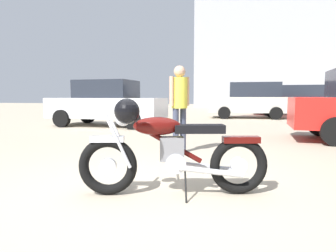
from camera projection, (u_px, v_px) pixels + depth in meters
The scene contains 7 objects.
ground_plane at pixel (156, 190), 3.39m from camera, with size 80.00×80.00×0.00m, color tan.
vintage_motorcycle at pixel (169, 151), 3.16m from camera, with size 2.04×0.85×1.07m.
bystander at pixel (180, 100), 5.53m from camera, with size 0.32×0.37×1.66m.
red_hatchback_near at pixel (250, 100), 14.69m from camera, with size 3.96×1.95×1.78m.
dark_sedan_left at pixel (107, 103), 10.73m from camera, with size 4.26×2.05×1.67m.
pale_sedan_back at pixel (295, 99), 17.06m from camera, with size 4.70×1.97×1.74m.
industrial_building at pixel (286, 54), 31.98m from camera, with size 19.51×13.12×25.08m.
Camera 1 is at (0.92, -3.18, 1.08)m, focal length 31.17 mm.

